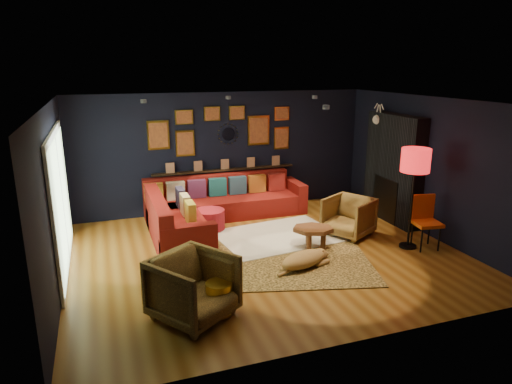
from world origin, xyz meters
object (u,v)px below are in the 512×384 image
object	(u,v)px
pouf	(210,219)
orange_chair	(425,217)
dog	(303,257)
gold_stool	(219,298)
armchair_right	(349,215)
floor_lamp	(415,164)
armchair_left	(193,285)
sectional	(208,210)
coffee_table	(313,231)

from	to	relation	value
pouf	orange_chair	distance (m)	4.00
dog	gold_stool	bearing A→B (deg)	-168.64
dog	armchair_right	bearing A→B (deg)	19.27
floor_lamp	gold_stool	bearing A→B (deg)	-163.90
pouf	orange_chair	size ratio (longest dim) A/B	0.63
pouf	armchair_left	distance (m)	3.25
pouf	armchair_right	bearing A→B (deg)	-25.25
orange_chair	armchair_right	bearing A→B (deg)	145.66
armchair_left	sectional	bearing A→B (deg)	39.24
orange_chair	floor_lamp	xyz separation A→B (m)	(-0.26, 0.06, 0.96)
sectional	orange_chair	size ratio (longest dim) A/B	3.62
armchair_left	gold_stool	distance (m)	0.41
pouf	coffee_table	bearing A→B (deg)	-44.95
sectional	dog	world-z (taller)	sectional
armchair_right	dog	xyz separation A→B (m)	(-1.43, -1.07, -0.21)
armchair_left	orange_chair	xyz separation A→B (m)	(4.36, 1.03, 0.09)
armchair_left	armchair_right	world-z (taller)	armchair_left
pouf	armchair_left	bearing A→B (deg)	-107.08
sectional	pouf	bearing A→B (deg)	-96.01
armchair_right	gold_stool	world-z (taller)	armchair_right
gold_stool	armchair_right	bearing A→B (deg)	32.69
gold_stool	dog	size ratio (longest dim) A/B	0.37
armchair_right	dog	distance (m)	1.79
orange_chair	dog	size ratio (longest dim) A/B	0.80
gold_stool	dog	xyz separation A→B (m)	(1.62, 0.89, -0.02)
armchair_left	gold_stool	bearing A→B (deg)	-35.26
floor_lamp	pouf	bearing A→B (deg)	147.39
coffee_table	orange_chair	bearing A→B (deg)	-16.58
sectional	dog	xyz separation A→B (m)	(0.97, -2.52, -0.12)
pouf	dog	distance (m)	2.43
sectional	pouf	size ratio (longest dim) A/B	5.77
pouf	gold_stool	xyz separation A→B (m)	(-0.62, -3.10, -0.00)
armchair_right	orange_chair	xyz separation A→B (m)	(0.98, -0.93, 0.15)
sectional	pouf	world-z (taller)	sectional
sectional	coffee_table	world-z (taller)	sectional
sectional	armchair_left	distance (m)	3.55
armchair_left	armchair_right	distance (m)	3.90
coffee_table	pouf	world-z (taller)	pouf
pouf	orange_chair	xyz separation A→B (m)	(3.41, -2.07, 0.33)
sectional	dog	size ratio (longest dim) A/B	2.91
coffee_table	dog	distance (m)	0.88
armchair_right	gold_stool	bearing A→B (deg)	-86.97
sectional	armchair_left	bearing A→B (deg)	-106.12
sectional	gold_stool	size ratio (longest dim) A/B	7.77
coffee_table	armchair_right	bearing A→B (deg)	21.48
floor_lamp	orange_chair	bearing A→B (deg)	-12.59
pouf	armchair_left	size ratio (longest dim) A/B	0.64
armchair_left	orange_chair	size ratio (longest dim) A/B	0.99
pouf	dog	size ratio (longest dim) A/B	0.50
armchair_left	gold_stool	world-z (taller)	armchair_left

